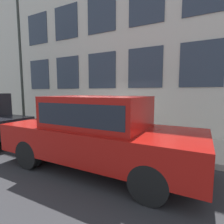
{
  "coord_description": "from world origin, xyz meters",
  "views": [
    {
      "loc": [
        -4.9,
        -3.38,
        1.94
      ],
      "look_at": [
        0.74,
        -0.46,
        1.21
      ],
      "focal_mm": 28.0,
      "sensor_mm": 36.0,
      "label": 1
    }
  ],
  "objects_px": {
    "fire_hydrant": "(100,130)",
    "street_lamp": "(20,46)",
    "person": "(124,114)",
    "parked_car_red_near": "(98,129)"
  },
  "relations": [
    {
      "from": "fire_hydrant",
      "to": "street_lamp",
      "type": "height_order",
      "value": "street_lamp"
    },
    {
      "from": "person",
      "to": "parked_car_red_near",
      "type": "height_order",
      "value": "parked_car_red_near"
    },
    {
      "from": "person",
      "to": "parked_car_red_near",
      "type": "distance_m",
      "value": 2.23
    },
    {
      "from": "person",
      "to": "street_lamp",
      "type": "distance_m",
      "value": 6.33
    },
    {
      "from": "fire_hydrant",
      "to": "street_lamp",
      "type": "relative_size",
      "value": 0.12
    },
    {
      "from": "fire_hydrant",
      "to": "parked_car_red_near",
      "type": "relative_size",
      "value": 0.16
    },
    {
      "from": "parked_car_red_near",
      "to": "street_lamp",
      "type": "bearing_deg",
      "value": 69.99
    },
    {
      "from": "parked_car_red_near",
      "to": "street_lamp",
      "type": "xyz_separation_m",
      "value": [
        2.11,
        5.78,
        3.19
      ]
    },
    {
      "from": "fire_hydrant",
      "to": "person",
      "type": "relative_size",
      "value": 0.5
    },
    {
      "from": "person",
      "to": "parked_car_red_near",
      "type": "relative_size",
      "value": 0.32
    }
  ]
}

